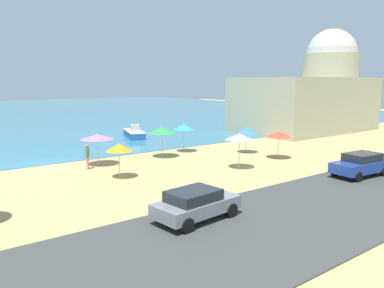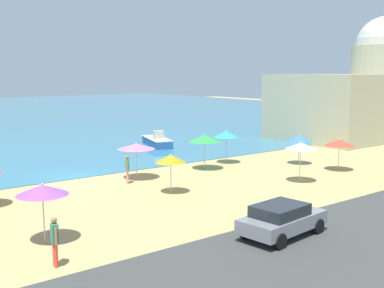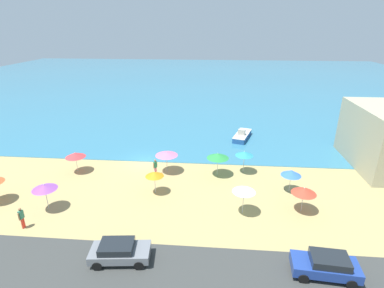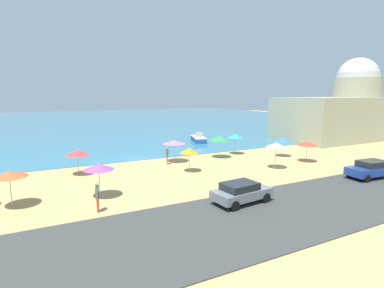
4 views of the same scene
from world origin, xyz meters
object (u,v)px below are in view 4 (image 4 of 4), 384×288
(beach_umbrella_5, at_px, (283,140))
(parked_car_1, at_px, (241,192))
(beach_umbrella_7, at_px, (77,153))
(beach_umbrella_10, at_px, (219,138))
(beach_umbrella_2, at_px, (99,167))
(beach_umbrella_4, at_px, (9,174))
(skiff_nearshore, at_px, (198,139))
(bather_0, at_px, (167,155))
(beach_umbrella_1, at_px, (189,151))
(beach_umbrella_6, at_px, (276,145))
(harbor_fortress, at_px, (342,110))
(parked_car_0, at_px, (370,169))
(bather_1, at_px, (97,196))
(beach_umbrella_3, at_px, (307,143))
(beach_umbrella_8, at_px, (235,136))
(beach_umbrella_9, at_px, (174,142))

(beach_umbrella_5, xyz_separation_m, parked_car_1, (-13.46, -10.37, -1.19))
(beach_umbrella_7, height_order, parked_car_1, beach_umbrella_7)
(beach_umbrella_10, bearing_deg, beach_umbrella_7, -178.02)
(beach_umbrella_2, bearing_deg, beach_umbrella_5, 12.80)
(beach_umbrella_4, bearing_deg, skiff_nearshore, 38.02)
(beach_umbrella_4, height_order, bather_0, beach_umbrella_4)
(beach_umbrella_1, xyz_separation_m, beach_umbrella_6, (8.07, -2.66, 0.30))
(beach_umbrella_10, height_order, harbor_fortress, harbor_fortress)
(parked_car_0, relative_size, harbor_fortress, 0.24)
(skiff_nearshore, bearing_deg, beach_umbrella_10, -106.79)
(beach_umbrella_7, xyz_separation_m, skiff_nearshore, (18.66, 11.88, -1.56))
(beach_umbrella_2, relative_size, bather_1, 1.36)
(beach_umbrella_3, relative_size, beach_umbrella_8, 0.91)
(beach_umbrella_2, relative_size, skiff_nearshore, 0.46)
(bather_0, bearing_deg, beach_umbrella_3, -21.99)
(beach_umbrella_5, bearing_deg, beach_umbrella_2, -167.20)
(beach_umbrella_1, relative_size, beach_umbrella_10, 0.89)
(beach_umbrella_4, relative_size, beach_umbrella_10, 0.94)
(beach_umbrella_7, xyz_separation_m, parked_car_1, (8.72, -12.59, -1.23))
(beach_umbrella_4, relative_size, beach_umbrella_6, 0.94)
(beach_umbrella_7, distance_m, parked_car_1, 15.37)
(beach_umbrella_3, distance_m, bather_0, 14.99)
(beach_umbrella_4, height_order, skiff_nearshore, beach_umbrella_4)
(beach_umbrella_3, relative_size, bather_1, 1.27)
(beach_umbrella_7, bearing_deg, parked_car_1, -55.29)
(beach_umbrella_1, xyz_separation_m, beach_umbrella_2, (-8.75, -3.49, 0.18))
(beach_umbrella_8, bearing_deg, beach_umbrella_1, -149.91)
(beach_umbrella_3, height_order, beach_umbrella_8, beach_umbrella_8)
(beach_umbrella_1, xyz_separation_m, beach_umbrella_3, (13.15, -1.92, -0.01))
(beach_umbrella_4, distance_m, beach_umbrella_5, 27.28)
(beach_umbrella_3, height_order, beach_umbrella_4, beach_umbrella_4)
(beach_umbrella_4, bearing_deg, harbor_fortress, 13.36)
(beach_umbrella_2, relative_size, parked_car_0, 0.59)
(beach_umbrella_1, bearing_deg, beach_umbrella_6, -18.24)
(parked_car_0, bearing_deg, beach_umbrella_10, 117.59)
(beach_umbrella_3, xyz_separation_m, parked_car_0, (-0.33, -7.21, -1.16))
(beach_umbrella_2, distance_m, beach_umbrella_4, 5.42)
(beach_umbrella_5, height_order, bather_0, beach_umbrella_5)
(beach_umbrella_2, height_order, beach_umbrella_5, beach_umbrella_2)
(beach_umbrella_3, relative_size, beach_umbrella_4, 0.95)
(beach_umbrella_3, xyz_separation_m, bather_0, (-13.86, 5.60, -1.00))
(beach_umbrella_9, bearing_deg, skiff_nearshore, 51.17)
(beach_umbrella_1, xyz_separation_m, bather_1, (-9.35, -6.14, -0.99))
(beach_umbrella_8, xyz_separation_m, beach_umbrella_10, (-2.82, -0.88, 0.02))
(bather_1, xyz_separation_m, harbor_fortress, (41.28, 14.27, 3.59))
(beach_umbrella_1, relative_size, beach_umbrella_2, 0.94)
(beach_umbrella_4, height_order, beach_umbrella_5, beach_umbrella_4)
(beach_umbrella_7, height_order, beach_umbrella_8, beach_umbrella_8)
(beach_umbrella_10, bearing_deg, beach_umbrella_3, -39.87)
(beach_umbrella_6, xyz_separation_m, harbor_fortress, (23.85, 10.79, 2.30))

